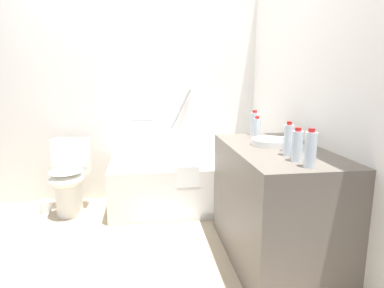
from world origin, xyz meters
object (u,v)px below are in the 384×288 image
at_px(toilet, 69,178).
at_px(water_bottle_2, 257,128).
at_px(water_bottle_1, 310,149).
at_px(sink_faucet, 293,141).
at_px(drinking_glass_0, 298,152).
at_px(toilet_paper_roll, 45,207).
at_px(water_bottle_3, 297,146).
at_px(water_bottle_4, 254,124).
at_px(sink_basin, 271,142).
at_px(water_bottle_0, 289,140).
at_px(bathtub, 184,182).
at_px(drinking_glass_1, 287,144).
at_px(bath_mat, 171,232).

xyz_separation_m(toilet, water_bottle_2, (1.67, -0.75, 0.58)).
height_order(toilet, water_bottle_1, water_bottle_1).
distance_m(sink_faucet, water_bottle_2, 0.34).
bearing_deg(toilet, drinking_glass_0, 53.04).
height_order(drinking_glass_0, toilet_paper_roll, drinking_glass_0).
height_order(water_bottle_2, water_bottle_3, water_bottle_3).
relative_size(water_bottle_2, water_bottle_4, 0.85).
bearing_deg(water_bottle_2, toilet_paper_roll, 157.59).
height_order(sink_basin, water_bottle_0, water_bottle_0).
bearing_deg(toilet, water_bottle_0, 54.16).
height_order(bathtub, drinking_glass_1, bathtub).
distance_m(sink_faucet, bath_mat, 1.34).
bearing_deg(water_bottle_1, water_bottle_4, 88.56).
relative_size(water_bottle_3, toilet_paper_roll, 1.66).
xyz_separation_m(bathtub, bath_mat, (-0.19, -0.59, -0.26)).
bearing_deg(toilet, water_bottle_1, 48.65).
bearing_deg(bath_mat, drinking_glass_1, -40.08).
bearing_deg(water_bottle_2, toilet, 155.84).
bearing_deg(bathtub, drinking_glass_1, -65.18).
xyz_separation_m(toilet, water_bottle_1, (1.68, -1.65, 0.60)).
relative_size(sink_faucet, water_bottle_3, 0.74).
bearing_deg(water_bottle_2, drinking_glass_0, -87.18).
height_order(water_bottle_1, bath_mat, water_bottle_1).
bearing_deg(toilet, sink_basin, 61.99).
bearing_deg(toilet_paper_roll, water_bottle_4, -18.07).
xyz_separation_m(sink_basin, sink_faucet, (0.17, 0.00, 0.01)).
bearing_deg(toilet, sink_faucet, 64.40).
bearing_deg(water_bottle_0, water_bottle_2, 90.43).
height_order(water_bottle_4, drinking_glass_1, water_bottle_4).
relative_size(water_bottle_4, toilet_paper_roll, 1.76).
distance_m(toilet, water_bottle_1, 2.43).
height_order(water_bottle_0, bath_mat, water_bottle_0).
bearing_deg(water_bottle_0, drinking_glass_1, 69.79).
bearing_deg(water_bottle_3, toilet_paper_roll, 141.18).
xyz_separation_m(bathtub, toilet, (-1.16, -0.00, 0.10)).
bearing_deg(bath_mat, toilet_paper_roll, 152.65).
bearing_deg(drinking_glass_0, bathtub, 110.91).
height_order(toilet, sink_basin, sink_basin).
distance_m(drinking_glass_0, drinking_glass_1, 0.21).
relative_size(sink_faucet, water_bottle_2, 0.82).
relative_size(water_bottle_4, drinking_glass_0, 2.63).
bearing_deg(sink_faucet, sink_basin, -180.00).
xyz_separation_m(sink_basin, water_bottle_2, (-0.02, 0.27, 0.06)).
bearing_deg(toilet_paper_roll, bath_mat, -27.35).
height_order(bathtub, drinking_glass_0, bathtub).
xyz_separation_m(sink_basin, toilet_paper_roll, (-1.95, 1.07, -0.83)).
relative_size(water_bottle_1, bath_mat, 0.39).
height_order(water_bottle_0, water_bottle_2, water_bottle_0).
relative_size(drinking_glass_1, bath_mat, 0.17).
bearing_deg(bath_mat, water_bottle_4, -0.41).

